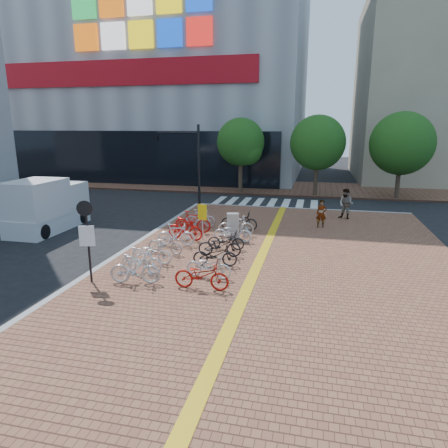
% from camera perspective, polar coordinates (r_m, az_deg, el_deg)
% --- Properties ---
extents(ground, '(120.00, 120.00, 0.00)m').
position_cam_1_polar(ground, '(15.96, -2.55, -6.25)').
color(ground, black).
rests_on(ground, ground).
extents(sidewalk, '(14.00, 34.00, 0.15)m').
position_cam_1_polar(sidewalk, '(10.92, 5.87, -15.96)').
color(sidewalk, brown).
rests_on(sidewalk, ground).
extents(tactile_strip, '(0.40, 34.00, 0.01)m').
position_cam_1_polar(tactile_strip, '(11.03, 0.54, -15.08)').
color(tactile_strip, gold).
rests_on(tactile_strip, sidewalk).
extents(kerb_west, '(0.25, 34.00, 0.15)m').
position_cam_1_polar(kerb_west, '(13.55, -25.58, -11.13)').
color(kerb_west, gray).
rests_on(kerb_west, ground).
extents(kerb_north, '(14.00, 0.25, 0.15)m').
position_cam_1_polar(kerb_north, '(26.99, 10.58, 2.10)').
color(kerb_north, gray).
rests_on(kerb_north, ground).
extents(far_sidewalk, '(70.00, 8.00, 0.15)m').
position_cam_1_polar(far_sidewalk, '(36.06, 6.52, 5.19)').
color(far_sidewalk, brown).
rests_on(far_sidewalk, ground).
extents(department_store, '(36.00, 24.27, 28.00)m').
position_cam_1_polar(department_store, '(51.23, -11.02, 23.23)').
color(department_store, gray).
rests_on(department_store, ground).
extents(crosswalk, '(7.50, 4.00, 0.01)m').
position_cam_1_polar(crosswalk, '(29.16, 5.86, 3.00)').
color(crosswalk, silver).
rests_on(crosswalk, ground).
extents(street_trees, '(16.20, 4.60, 6.35)m').
position_cam_1_polar(street_trees, '(31.91, 15.14, 10.95)').
color(street_trees, '#38281E').
rests_on(street_trees, far_sidewalk).
extents(bike_0, '(1.82, 0.79, 1.06)m').
position_cam_1_polar(bike_0, '(14.18, -12.59, -6.30)').
color(bike_0, '#B8B8BD').
rests_on(bike_0, sidewalk).
extents(bike_1, '(1.63, 0.47, 0.98)m').
position_cam_1_polar(bike_1, '(15.14, -11.73, -5.12)').
color(bike_1, silver).
rests_on(bike_1, sidewalk).
extents(bike_2, '(1.71, 0.65, 0.89)m').
position_cam_1_polar(bike_2, '(16.13, -10.28, -4.02)').
color(bike_2, silver).
rests_on(bike_2, sidewalk).
extents(bike_3, '(1.69, 0.78, 0.86)m').
position_cam_1_polar(bike_3, '(17.21, -8.43, -2.85)').
color(bike_3, '#A4A4A8').
rests_on(bike_3, sidewalk).
extents(bike_4, '(1.78, 0.78, 1.04)m').
position_cam_1_polar(bike_4, '(18.21, -6.86, -1.56)').
color(bike_4, silver).
rests_on(bike_4, sidewalk).
extents(bike_5, '(1.88, 0.78, 1.09)m').
position_cam_1_polar(bike_5, '(19.16, -5.59, -0.66)').
color(bike_5, '#BC100D').
rests_on(bike_5, sidewalk).
extents(bike_6, '(1.90, 0.65, 1.13)m').
position_cam_1_polar(bike_6, '(20.39, -4.50, 0.31)').
color(bike_6, '#A6120B').
rests_on(bike_6, sidewalk).
extents(bike_7, '(1.65, 0.67, 0.96)m').
position_cam_1_polar(bike_7, '(21.54, -3.40, 0.84)').
color(bike_7, silver).
rests_on(bike_7, sidewalk).
extents(bike_8, '(1.88, 0.67, 0.98)m').
position_cam_1_polar(bike_8, '(13.43, -3.23, -7.31)').
color(bike_8, '#9F130B').
rests_on(bike_8, sidewalk).
extents(bike_9, '(1.74, 0.73, 0.89)m').
position_cam_1_polar(bike_9, '(14.41, -2.18, -5.99)').
color(bike_9, silver).
rests_on(bike_9, sidewalk).
extents(bike_10, '(1.79, 0.82, 0.91)m').
position_cam_1_polar(bike_10, '(15.58, -1.29, -4.40)').
color(bike_10, black).
rests_on(bike_10, sidewalk).
extents(bike_11, '(1.86, 0.81, 0.95)m').
position_cam_1_polar(bike_11, '(16.68, -0.64, -3.08)').
color(bike_11, black).
rests_on(bike_11, sidewalk).
extents(bike_12, '(1.65, 0.61, 0.86)m').
position_cam_1_polar(bike_12, '(17.62, 0.29, -2.29)').
color(bike_12, black).
rests_on(bike_12, sidewalk).
extents(bike_13, '(1.84, 0.74, 0.95)m').
position_cam_1_polar(bike_13, '(18.73, 1.25, -1.16)').
color(bike_13, white).
rests_on(bike_13, sidewalk).
extents(bike_14, '(1.83, 0.82, 1.06)m').
position_cam_1_polar(bike_14, '(19.73, 1.73, -0.21)').
color(bike_14, '#A5A5A9').
rests_on(bike_14, sidewalk).
extents(bike_15, '(1.92, 0.69, 1.00)m').
position_cam_1_polar(bike_15, '(20.85, 2.17, 0.47)').
color(bike_15, black).
rests_on(bike_15, sidewalk).
extents(pedestrian_a, '(0.56, 0.38, 1.50)m').
position_cam_1_polar(pedestrian_a, '(21.99, 13.74, 1.45)').
color(pedestrian_a, gray).
rests_on(pedestrian_a, sidewalk).
extents(pedestrian_b, '(1.09, 1.01, 1.78)m').
position_cam_1_polar(pedestrian_b, '(24.32, 17.03, 2.75)').
color(pedestrian_b, '#464D59').
rests_on(pedestrian_b, sidewalk).
extents(utility_box, '(0.66, 0.54, 1.25)m').
position_cam_1_polar(utility_box, '(19.25, 1.27, -0.29)').
color(utility_box, '#A9A9AD').
rests_on(utility_box, sidewalk).
extents(yellow_sign, '(0.46, 0.17, 1.73)m').
position_cam_1_polar(yellow_sign, '(18.94, -3.13, 1.24)').
color(yellow_sign, '#B7B7BC').
rests_on(yellow_sign, sidewalk).
extents(notice_sign, '(0.53, 0.19, 2.91)m').
position_cam_1_polar(notice_sign, '(14.37, -19.00, -1.02)').
color(notice_sign, black).
rests_on(notice_sign, sidewalk).
extents(traffic_light_pole, '(2.90, 1.12, 5.40)m').
position_cam_1_polar(traffic_light_pole, '(25.69, -6.35, 10.23)').
color(traffic_light_pole, black).
rests_on(traffic_light_pole, sidewalk).
extents(box_truck, '(2.17, 4.84, 2.78)m').
position_cam_1_polar(box_truck, '(23.28, -24.04, 2.34)').
color(box_truck, silver).
rests_on(box_truck, ground).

